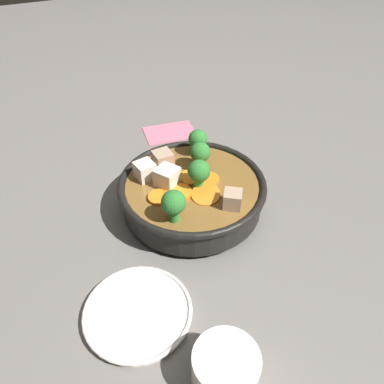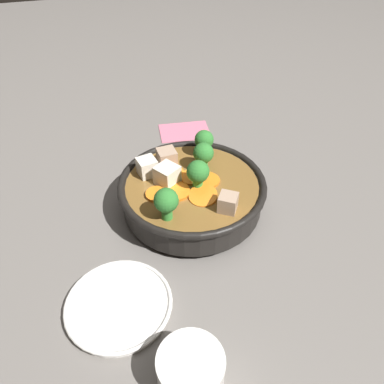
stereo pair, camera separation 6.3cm
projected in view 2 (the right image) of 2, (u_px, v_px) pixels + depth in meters
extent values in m
plane|color=slate|center=(192.00, 208.00, 0.65)|extent=(3.00, 3.00, 0.00)
cylinder|color=black|center=(192.00, 206.00, 0.65)|extent=(0.13, 0.13, 0.01)
cylinder|color=black|center=(192.00, 194.00, 0.63)|extent=(0.23, 0.23, 0.05)
torus|color=black|center=(192.00, 184.00, 0.61)|extent=(0.25, 0.25, 0.01)
cylinder|color=brown|center=(192.00, 189.00, 0.62)|extent=(0.22, 0.22, 0.03)
cylinder|color=orange|center=(207.00, 182.00, 0.61)|extent=(0.06, 0.06, 0.01)
cylinder|color=orange|center=(203.00, 196.00, 0.59)|extent=(0.06, 0.06, 0.02)
cylinder|color=orange|center=(173.00, 174.00, 0.63)|extent=(0.04, 0.04, 0.01)
cylinder|color=orange|center=(157.00, 194.00, 0.59)|extent=(0.05, 0.05, 0.01)
cylinder|color=orange|center=(193.00, 177.00, 0.62)|extent=(0.04, 0.04, 0.01)
cylinder|color=orange|center=(176.00, 191.00, 0.59)|extent=(0.05, 0.05, 0.01)
cylinder|color=green|center=(198.00, 183.00, 0.60)|extent=(0.02, 0.02, 0.02)
sphere|color=#2D752D|center=(198.00, 172.00, 0.58)|extent=(0.04, 0.04, 0.04)
cylinder|color=green|center=(167.00, 212.00, 0.55)|extent=(0.02, 0.02, 0.02)
sphere|color=#2D752D|center=(166.00, 200.00, 0.53)|extent=(0.04, 0.04, 0.04)
cylinder|color=green|center=(203.00, 164.00, 0.64)|extent=(0.02, 0.02, 0.02)
sphere|color=#2D752D|center=(203.00, 153.00, 0.62)|extent=(0.03, 0.03, 0.03)
cylinder|color=green|center=(204.00, 150.00, 0.67)|extent=(0.02, 0.02, 0.02)
sphere|color=#2D752D|center=(204.00, 140.00, 0.66)|extent=(0.03, 0.03, 0.03)
cube|color=tan|center=(228.00, 203.00, 0.56)|extent=(0.04, 0.04, 0.03)
cube|color=tan|center=(167.00, 158.00, 0.64)|extent=(0.03, 0.03, 0.03)
cube|color=silver|center=(167.00, 175.00, 0.60)|extent=(0.05, 0.05, 0.03)
cube|color=silver|center=(147.00, 167.00, 0.62)|extent=(0.03, 0.03, 0.03)
cylinder|color=white|center=(119.00, 306.00, 0.50)|extent=(0.14, 0.14, 0.01)
torus|color=white|center=(119.00, 303.00, 0.50)|extent=(0.14, 0.14, 0.01)
cylinder|color=white|center=(191.00, 371.00, 0.41)|extent=(0.08, 0.08, 0.05)
cylinder|color=brown|center=(191.00, 365.00, 0.40)|extent=(0.06, 0.06, 0.00)
cube|color=#D16B84|center=(184.00, 131.00, 0.84)|extent=(0.12, 0.09, 0.00)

